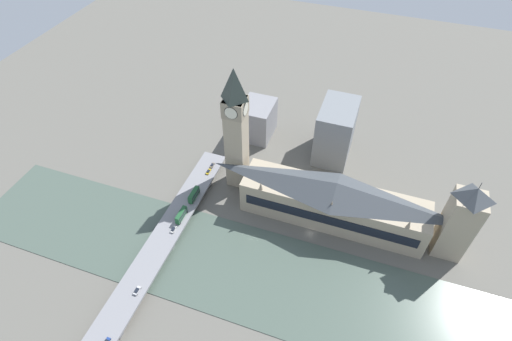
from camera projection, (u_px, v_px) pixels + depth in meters
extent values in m
plane|color=#605E56|center=(310.00, 234.00, 218.78)|extent=(600.00, 600.00, 0.00)
cube|color=#47564C|center=(294.00, 286.00, 196.55)|extent=(54.51, 360.00, 0.30)
cube|color=tan|center=(332.00, 206.00, 218.86)|extent=(22.55, 100.38, 21.31)
cube|color=black|center=(328.00, 220.00, 210.50)|extent=(0.40, 92.35, 6.39)
pyramid|color=#3D4247|center=(336.00, 188.00, 208.58)|extent=(22.10, 98.37, 7.69)
cone|color=gray|center=(409.00, 224.00, 193.77)|extent=(2.20, 2.20, 5.00)
cone|color=gray|center=(332.00, 204.00, 202.69)|extent=(2.20, 2.20, 5.00)
cone|color=gray|center=(261.00, 186.00, 211.61)|extent=(2.20, 2.20, 5.00)
cube|color=tan|center=(237.00, 144.00, 225.60)|extent=(10.92, 10.92, 60.74)
cube|color=gray|center=(235.00, 107.00, 207.56)|extent=(11.57, 11.57, 9.82)
cylinder|color=black|center=(231.00, 113.00, 203.81)|extent=(0.50, 7.37, 7.37)
cylinder|color=silver|center=(231.00, 113.00, 203.73)|extent=(0.62, 6.83, 6.83)
cylinder|color=black|center=(239.00, 101.00, 211.30)|extent=(0.50, 7.37, 7.37)
cylinder|color=silver|center=(239.00, 101.00, 211.38)|extent=(0.62, 6.83, 6.83)
cylinder|color=black|center=(245.00, 109.00, 206.24)|extent=(7.37, 0.50, 7.37)
cylinder|color=silver|center=(245.00, 109.00, 206.21)|extent=(6.83, 0.62, 6.83)
cylinder|color=black|center=(225.00, 105.00, 208.87)|extent=(7.37, 0.50, 7.37)
cylinder|color=silver|center=(225.00, 105.00, 208.90)|extent=(6.83, 0.62, 6.83)
pyramid|color=#2D3833|center=(234.00, 84.00, 197.70)|extent=(11.13, 11.13, 17.97)
cube|color=tan|center=(457.00, 225.00, 197.60)|extent=(14.37, 14.37, 40.78)
pyramid|color=#3D4247|center=(476.00, 193.00, 180.86)|extent=(14.37, 14.37, 6.47)
cylinder|color=#333338|center=(480.00, 186.00, 177.15)|extent=(0.30, 0.30, 4.00)
cube|color=slate|center=(109.00, 330.00, 179.49)|extent=(3.00, 12.44, 3.53)
cube|color=slate|center=(163.00, 243.00, 212.34)|extent=(3.00, 12.44, 3.53)
cube|color=slate|center=(202.00, 180.00, 245.18)|extent=(3.00, 12.44, 3.53)
cube|color=gray|center=(162.00, 240.00, 210.66)|extent=(141.02, 14.63, 1.20)
cube|color=#235B33|center=(182.00, 216.00, 219.51)|extent=(10.26, 2.43, 2.03)
cube|color=black|center=(181.00, 216.00, 219.22)|extent=(9.24, 2.49, 0.90)
cube|color=#235B33|center=(181.00, 214.00, 217.94)|extent=(10.06, 2.43, 2.39)
cube|color=black|center=(181.00, 214.00, 217.86)|extent=(9.24, 2.49, 1.15)
cube|color=#1E4E2B|center=(181.00, 212.00, 217.04)|extent=(9.96, 2.31, 0.16)
cylinder|color=black|center=(187.00, 212.00, 222.75)|extent=(1.05, 0.28, 1.05)
cylinder|color=black|center=(183.00, 211.00, 223.27)|extent=(1.05, 0.28, 1.05)
cylinder|color=black|center=(180.00, 224.00, 217.11)|extent=(1.05, 0.28, 1.05)
cylinder|color=black|center=(176.00, 222.00, 217.63)|extent=(1.05, 0.28, 1.05)
cube|color=#235B33|center=(194.00, 196.00, 229.85)|extent=(10.55, 2.47, 2.07)
cube|color=black|center=(194.00, 196.00, 229.56)|extent=(9.50, 2.53, 0.91)
cube|color=#235B33|center=(194.00, 194.00, 228.26)|extent=(10.34, 2.47, 2.43)
cube|color=black|center=(194.00, 193.00, 228.17)|extent=(9.50, 2.53, 1.16)
cube|color=#1E4E2B|center=(193.00, 192.00, 227.34)|extent=(10.23, 2.35, 0.16)
cylinder|color=black|center=(199.00, 192.00, 233.14)|extent=(1.14, 0.28, 1.14)
cylinder|color=black|center=(196.00, 191.00, 233.67)|extent=(1.14, 0.28, 1.14)
cylinder|color=black|center=(193.00, 203.00, 227.41)|extent=(1.14, 0.28, 1.14)
cylinder|color=black|center=(189.00, 202.00, 227.93)|extent=(1.14, 0.28, 1.14)
cylinder|color=black|center=(110.00, 340.00, 173.03)|extent=(0.69, 0.22, 0.69)
cylinder|color=black|center=(107.00, 338.00, 173.41)|extent=(0.69, 0.22, 0.69)
cube|color=silver|center=(174.00, 230.00, 214.27)|extent=(4.51, 1.78, 0.63)
cube|color=black|center=(173.00, 229.00, 213.77)|extent=(2.35, 1.60, 0.55)
cylinder|color=black|center=(177.00, 228.00, 215.44)|extent=(0.65, 0.22, 0.65)
cylinder|color=black|center=(174.00, 227.00, 215.82)|extent=(0.65, 0.22, 0.65)
cylinder|color=black|center=(173.00, 233.00, 213.05)|extent=(0.65, 0.22, 0.65)
cylinder|color=black|center=(171.00, 232.00, 213.42)|extent=(0.65, 0.22, 0.65)
cube|color=gold|center=(208.00, 172.00, 245.22)|extent=(4.66, 1.73, 0.62)
cube|color=black|center=(208.00, 171.00, 244.73)|extent=(2.42, 1.55, 0.48)
cylinder|color=black|center=(211.00, 170.00, 246.46)|extent=(0.62, 0.22, 0.62)
cylinder|color=black|center=(209.00, 170.00, 246.82)|extent=(0.62, 0.22, 0.62)
cylinder|color=black|center=(208.00, 174.00, 243.93)|extent=(0.62, 0.22, 0.62)
cylinder|color=black|center=(206.00, 174.00, 244.29)|extent=(0.62, 0.22, 0.62)
cube|color=silver|center=(137.00, 291.00, 189.05)|extent=(4.49, 1.90, 0.71)
cube|color=black|center=(137.00, 290.00, 188.56)|extent=(2.34, 1.71, 0.43)
cylinder|color=black|center=(141.00, 288.00, 190.21)|extent=(0.69, 0.22, 0.69)
cylinder|color=black|center=(138.00, 287.00, 190.61)|extent=(0.69, 0.22, 0.69)
cylinder|color=black|center=(137.00, 295.00, 187.87)|extent=(0.69, 0.22, 0.69)
cylinder|color=black|center=(134.00, 294.00, 188.27)|extent=(0.69, 0.22, 0.69)
cube|color=slate|center=(212.00, 165.00, 249.06)|extent=(4.45, 1.70, 0.70)
cube|color=black|center=(212.00, 165.00, 248.58)|extent=(2.31, 1.53, 0.42)
cylinder|color=black|center=(215.00, 164.00, 250.21)|extent=(0.72, 0.22, 0.72)
cylinder|color=black|center=(212.00, 163.00, 250.56)|extent=(0.72, 0.22, 0.72)
cylinder|color=black|center=(212.00, 168.00, 247.92)|extent=(0.72, 0.22, 0.72)
cylinder|color=black|center=(210.00, 167.00, 248.27)|extent=(0.72, 0.22, 0.72)
cube|color=slate|center=(335.00, 131.00, 252.04)|extent=(33.58, 21.48, 36.80)
cube|color=gray|center=(258.00, 120.00, 270.26)|extent=(25.16, 20.26, 24.53)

